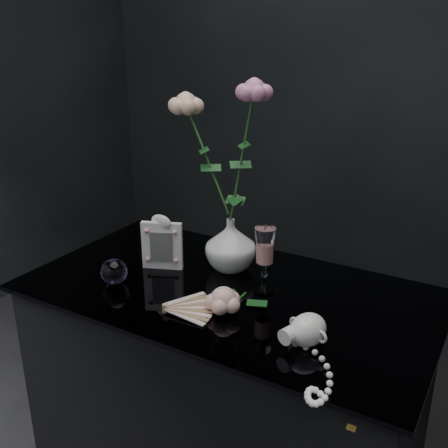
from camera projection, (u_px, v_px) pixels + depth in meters
The scene contains 9 objects.
table at pixel (228, 408), 1.49m from camera, with size 1.05×0.58×0.76m.
vase at pixel (231, 244), 1.44m from camera, with size 0.14×0.14×0.15m, color white.
wine_glass at pixel (265, 260), 1.31m from camera, with size 0.05×0.05×0.17m, color white, non-canonical shape.
picture_frame at pixel (162, 242), 1.44m from camera, with size 0.12×0.09×0.16m, color white, non-canonical shape.
paperweight at pixel (114, 272), 1.37m from camera, with size 0.07×0.07×0.07m, color #8E71B8, non-canonical shape.
paper_fan at pixel (165, 307), 1.24m from camera, with size 0.23×0.18×0.02m, color beige, non-canonical shape.
loose_rose at pixel (223, 300), 1.23m from camera, with size 0.14×0.19×0.06m, color #FFB6A4, non-canonical shape.
pearl_jar at pixel (308, 328), 1.11m from camera, with size 0.25×0.26×0.07m, color white, non-canonical shape.
roses at pixel (222, 146), 1.36m from camera, with size 0.28×0.10×0.42m.
Camera 1 is at (0.60, -1.00, 1.39)m, focal length 42.00 mm.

